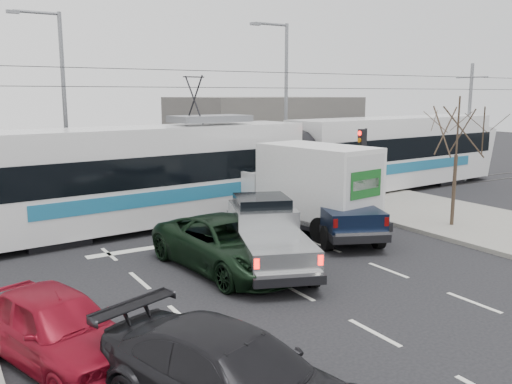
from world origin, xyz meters
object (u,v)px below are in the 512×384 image
bare_tree (458,132)px  green_car (229,244)px  street_lamp_far (60,96)px  tram (291,161)px  street_lamp_near (283,96)px  silver_pickup (266,233)px  navy_pickup (336,205)px  dark_car (233,381)px  red_car (56,326)px  traffic_signal (363,152)px  box_truck (307,188)px

bare_tree → green_car: (-9.95, 0.05, -3.00)m
green_car → street_lamp_far: bearing=92.1°
tram → street_lamp_near: bearing=55.1°
street_lamp_far → silver_pickup: bearing=-77.4°
street_lamp_near → tram: size_ratio=0.31×
silver_pickup → bare_tree: bearing=21.6°
street_lamp_near → navy_pickup: 11.42m
dark_car → street_lamp_far: bearing=65.0°
silver_pickup → red_car: size_ratio=1.34×
traffic_signal → red_car: traffic_signal is taller
bare_tree → silver_pickup: bearing=-179.1°
street_lamp_near → tram: (-2.47, -4.34, -3.02)m
navy_pickup → red_car: navy_pickup is taller
street_lamp_far → tram: size_ratio=0.31×
bare_tree → box_truck: (-5.03, 2.82, -2.15)m
red_car → bare_tree: bearing=-6.3°
tram → navy_pickup: 5.85m
navy_pickup → green_car: navy_pickup is taller
navy_pickup → box_truck: bearing=137.8°
traffic_signal → navy_pickup: (-3.37, -2.33, -1.63)m
street_lamp_near → street_lamp_far: same height
traffic_signal → silver_pickup: size_ratio=0.61×
box_truck → green_car: 5.71m
green_car → red_car: green_car is taller
bare_tree → navy_pickup: size_ratio=0.88×
silver_pickup → navy_pickup: 4.62m
box_truck → street_lamp_far: bearing=113.5°
box_truck → dark_car: bearing=-140.3°
tram → street_lamp_far: bearing=139.6°
street_lamp_far → box_truck: 13.10m
bare_tree → red_car: (-15.57, -3.25, -3.04)m
bare_tree → tram: (-2.76, 7.16, -1.70)m
tram → bare_tree: bearing=-74.2°
street_lamp_far → navy_pickup: size_ratio=1.59×
bare_tree → street_lamp_far: (-11.79, 13.50, 1.32)m
red_car → traffic_signal: bearing=8.6°
traffic_signal → green_car: (-8.83, -3.95, -1.95)m
street_lamp_far → dark_car: 20.88m
green_car → traffic_signal: bearing=18.5°
traffic_signal → street_lamp_far: (-10.66, 9.50, 2.37)m
street_lamp_far → box_truck: street_lamp_far is taller
street_lamp_far → traffic_signal: bearing=-41.7°
traffic_signal → bare_tree: bearing=-74.2°
silver_pickup → box_truck: size_ratio=0.85×
bare_tree → street_lamp_near: size_ratio=0.56×
green_car → red_car: size_ratio=1.29×
bare_tree → dark_car: 15.52m
green_car → street_lamp_near: bearing=44.2°
bare_tree → street_lamp_near: bearing=91.4°
navy_pickup → green_car: 5.70m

